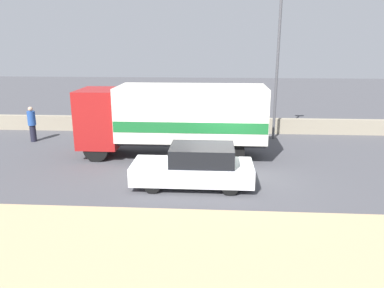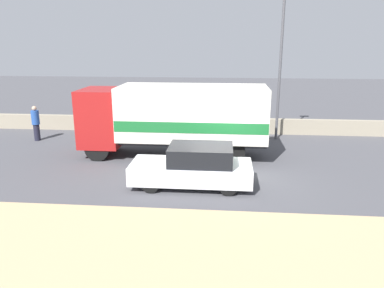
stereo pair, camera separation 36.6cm
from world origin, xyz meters
name	(u,v)px [view 1 (the left image)]	position (x,y,z in m)	size (l,w,h in m)	color
ground_plane	(221,175)	(0.00, 0.00, 0.00)	(80.00, 80.00, 0.00)	#47474C
dirt_shoulder_foreground	(225,277)	(0.00, -6.67, 0.02)	(60.00, 6.81, 0.04)	tan
stone_wall_backdrop	(220,125)	(0.00, 7.12, 0.43)	(60.00, 0.35, 0.86)	gray
street_lamp	(278,55)	(2.86, 5.94, 4.40)	(0.56, 0.28, 7.69)	#4C4C51
box_truck	(176,116)	(-2.06, 2.37, 1.86)	(8.28, 2.60, 3.22)	maroon
car_hatchback	(195,167)	(-0.97, -1.21, 0.74)	(4.35, 1.75, 1.53)	silver
pedestrian	(32,124)	(-9.82, 4.49, 0.96)	(0.40, 0.40, 1.85)	#1E1E2D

